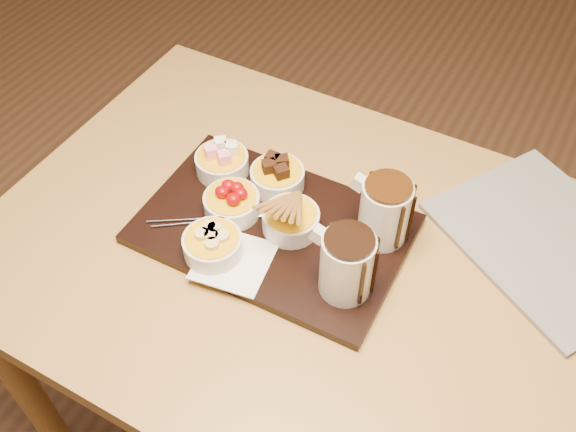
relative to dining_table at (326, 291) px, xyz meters
The scene contains 12 objects.
dining_table is the anchor object (origin of this frame).
serving_board 0.16m from the dining_table, behind, with size 0.46×0.30×0.02m, color black.
napkin 0.20m from the dining_table, 144.15° to the right, with size 0.12×0.12×0.00m, color white.
bowl_marshmallows 0.31m from the dining_table, 163.35° to the left, with size 0.10×0.10×0.04m, color silver.
bowl_cake 0.23m from the dining_table, 148.12° to the left, with size 0.10×0.10×0.04m, color silver.
bowl_strawberries 0.24m from the dining_table, behind, with size 0.10×0.10×0.04m, color silver.
bowl_biscotti 0.16m from the dining_table, 168.65° to the left, with size 0.10×0.10×0.04m, color silver.
bowl_bananas 0.24m from the dining_table, 150.90° to the right, with size 0.10×0.10×0.04m, color silver.
pitcher_dark_chocolate 0.19m from the dining_table, 43.64° to the right, with size 0.08×0.08×0.12m, color silver.
pitcher_milk_chocolate 0.20m from the dining_table, 51.84° to the left, with size 0.08×0.08×0.12m, color silver.
fondue_skewers 0.24m from the dining_table, behind, with size 0.26×0.03×0.01m, color silver, non-canonical shape.
newspaper 0.40m from the dining_table, 34.18° to the left, with size 0.36×0.29×0.01m, color beige.
Camera 1 is at (0.26, -0.62, 1.63)m, focal length 40.00 mm.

